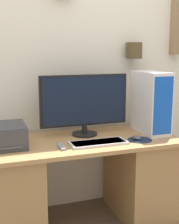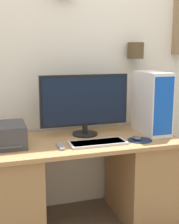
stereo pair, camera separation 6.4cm
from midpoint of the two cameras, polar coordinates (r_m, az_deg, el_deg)
wall_back at (r=2.70m, az=-3.30°, el=10.67°), size 6.40×0.19×2.70m
desk at (r=2.53m, az=-0.96°, el=-12.52°), size 1.52×0.67×0.71m
monitor at (r=2.49m, az=-0.12°, el=1.76°), size 0.72×0.21×0.49m
keyboard at (r=2.30m, az=2.31°, el=-5.65°), size 0.42×0.17×0.02m
mousepad at (r=2.43m, az=9.93°, el=-5.10°), size 0.19×0.19×0.00m
mouse at (r=2.43m, az=9.37°, el=-4.68°), size 0.06×0.09×0.03m
computer_tower at (r=2.63m, az=12.04°, el=1.68°), size 0.19×0.38×0.51m
printer at (r=2.31m, az=-14.39°, el=-4.13°), size 0.28×0.33×0.16m
remote_control at (r=2.23m, az=-4.52°, el=-6.32°), size 0.04×0.15×0.02m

